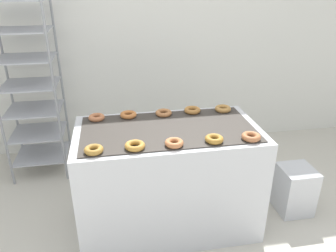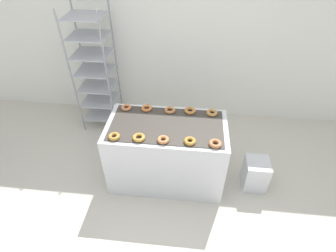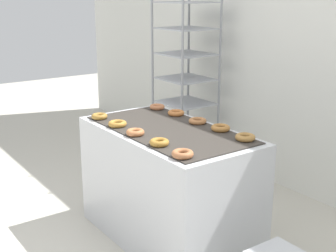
# 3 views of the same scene
# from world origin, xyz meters

# --- Properties ---
(wall_back) EXTENTS (8.00, 0.05, 2.80)m
(wall_back) POSITION_xyz_m (0.00, 2.12, 1.40)
(wall_back) COLOR silver
(wall_back) RESTS_ON ground_plane
(fryer_machine) EXTENTS (1.38, 0.75, 0.87)m
(fryer_machine) POSITION_xyz_m (0.00, 0.62, 0.44)
(fryer_machine) COLOR silver
(fryer_machine) RESTS_ON ground_plane
(baking_rack_cart) EXTENTS (0.54, 0.50, 1.86)m
(baking_rack_cart) POSITION_xyz_m (-1.16, 1.67, 0.95)
(baking_rack_cart) COLOR gray
(baking_rack_cart) RESTS_ON ground_plane
(donut_near_leftmost) EXTENTS (0.12, 0.12, 0.04)m
(donut_near_leftmost) POSITION_xyz_m (-0.53, 0.35, 0.89)
(donut_near_leftmost) COLOR #A67830
(donut_near_leftmost) RESTS_ON fryer_machine
(donut_near_left) EXTENTS (0.13, 0.13, 0.04)m
(donut_near_left) POSITION_xyz_m (-0.27, 0.36, 0.89)
(donut_near_left) COLOR #B88133
(donut_near_left) RESTS_ON fryer_machine
(donut_near_center) EXTENTS (0.13, 0.13, 0.04)m
(donut_near_center) POSITION_xyz_m (-0.01, 0.35, 0.89)
(donut_near_center) COLOR #BF7343
(donut_near_center) RESTS_ON fryer_machine
(donut_near_right) EXTENTS (0.13, 0.13, 0.04)m
(donut_near_right) POSITION_xyz_m (0.27, 0.36, 0.89)
(donut_near_right) COLOR #AD792D
(donut_near_right) RESTS_ON fryer_machine
(donut_near_rightmost) EXTENTS (0.13, 0.13, 0.04)m
(donut_near_rightmost) POSITION_xyz_m (0.53, 0.35, 0.89)
(donut_near_rightmost) COLOR #B16B41
(donut_near_rightmost) RESTS_ON fryer_machine
(donut_far_leftmost) EXTENTS (0.13, 0.13, 0.04)m
(donut_far_leftmost) POSITION_xyz_m (-0.52, 0.88, 0.89)
(donut_far_leftmost) COLOR #B76D44
(donut_far_leftmost) RESTS_ON fryer_machine
(donut_far_left) EXTENTS (0.13, 0.13, 0.04)m
(donut_far_left) POSITION_xyz_m (-0.27, 0.90, 0.89)
(donut_far_left) COLOR #BC6D35
(donut_far_left) RESTS_ON fryer_machine
(donut_far_center) EXTENTS (0.13, 0.13, 0.04)m
(donut_far_center) POSITION_xyz_m (0.01, 0.89, 0.89)
(donut_far_center) COLOR #AE6E3F
(donut_far_center) RESTS_ON fryer_machine
(donut_far_right) EXTENTS (0.14, 0.14, 0.04)m
(donut_far_right) POSITION_xyz_m (0.25, 0.90, 0.89)
(donut_far_right) COLOR #AB7035
(donut_far_right) RESTS_ON fryer_machine
(donut_far_rightmost) EXTENTS (0.13, 0.13, 0.04)m
(donut_far_rightmost) POSITION_xyz_m (0.51, 0.89, 0.89)
(donut_far_rightmost) COLOR #AD7B3D
(donut_far_rightmost) RESTS_ON fryer_machine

